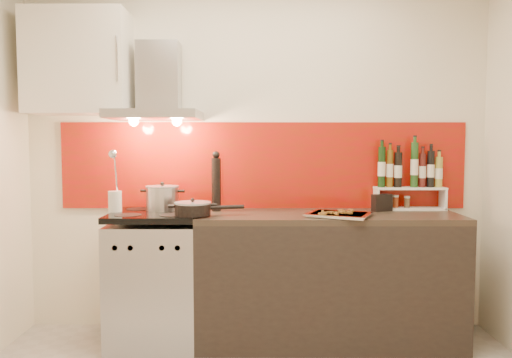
{
  "coord_description": "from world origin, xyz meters",
  "views": [
    {
      "loc": [
        0.01,
        -2.33,
        1.38
      ],
      "look_at": [
        0.0,
        0.95,
        1.15
      ],
      "focal_mm": 35.0,
      "sensor_mm": 36.0,
      "label": 1
    }
  ],
  "objects_px": {
    "baking_tray": "(339,214)",
    "counter": "(328,277)",
    "stock_pot": "(162,198)",
    "saute_pan": "(194,208)",
    "range_stove": "(156,279)",
    "pepper_mill": "(216,182)"
  },
  "relations": [
    {
      "from": "range_stove",
      "to": "stock_pot",
      "type": "xyz_separation_m",
      "value": [
        0.03,
        0.11,
        0.56
      ]
    },
    {
      "from": "stock_pot",
      "to": "counter",
      "type": "bearing_deg",
      "value": -5.12
    },
    {
      "from": "saute_pan",
      "to": "baking_tray",
      "type": "bearing_deg",
      "value": 0.21
    },
    {
      "from": "counter",
      "to": "pepper_mill",
      "type": "distance_m",
      "value": 1.03
    },
    {
      "from": "baking_tray",
      "to": "saute_pan",
      "type": "bearing_deg",
      "value": -179.79
    },
    {
      "from": "stock_pot",
      "to": "pepper_mill",
      "type": "bearing_deg",
      "value": 2.39
    },
    {
      "from": "counter",
      "to": "pepper_mill",
      "type": "bearing_deg",
      "value": 171.27
    },
    {
      "from": "counter",
      "to": "saute_pan",
      "type": "relative_size",
      "value": 3.9
    },
    {
      "from": "stock_pot",
      "to": "saute_pan",
      "type": "xyz_separation_m",
      "value": [
        0.26,
        -0.25,
        -0.04
      ]
    },
    {
      "from": "counter",
      "to": "stock_pot",
      "type": "relative_size",
      "value": 7.64
    },
    {
      "from": "range_stove",
      "to": "saute_pan",
      "type": "bearing_deg",
      "value": -26.41
    },
    {
      "from": "range_stove",
      "to": "baking_tray",
      "type": "distance_m",
      "value": 1.34
    },
    {
      "from": "saute_pan",
      "to": "range_stove",
      "type": "bearing_deg",
      "value": 153.59
    },
    {
      "from": "range_stove",
      "to": "counter",
      "type": "relative_size",
      "value": 0.51
    },
    {
      "from": "saute_pan",
      "to": "counter",
      "type": "bearing_deg",
      "value": 9.2
    },
    {
      "from": "saute_pan",
      "to": "pepper_mill",
      "type": "distance_m",
      "value": 0.33
    },
    {
      "from": "range_stove",
      "to": "pepper_mill",
      "type": "distance_m",
      "value": 0.8
    },
    {
      "from": "stock_pot",
      "to": "baking_tray",
      "type": "height_order",
      "value": "stock_pot"
    },
    {
      "from": "stock_pot",
      "to": "saute_pan",
      "type": "height_order",
      "value": "stock_pot"
    },
    {
      "from": "counter",
      "to": "baking_tray",
      "type": "distance_m",
      "value": 0.49
    },
    {
      "from": "counter",
      "to": "baking_tray",
      "type": "bearing_deg",
      "value": -70.74
    },
    {
      "from": "baking_tray",
      "to": "counter",
      "type": "bearing_deg",
      "value": 109.26
    }
  ]
}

